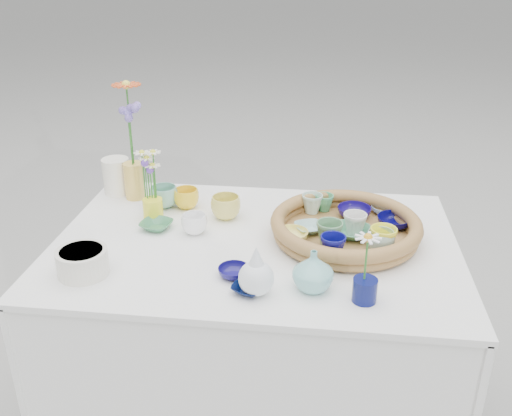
# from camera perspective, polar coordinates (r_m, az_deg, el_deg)

# --- Properties ---
(wicker_tray) EXTENTS (0.47, 0.47, 0.08)m
(wicker_tray) POSITION_cam_1_polar(r_m,az_deg,el_deg) (1.81, 8.94, -1.96)
(wicker_tray) COLOR brown
(wicker_tray) RESTS_ON display_table
(tray_ceramic_0) EXTENTS (0.14, 0.14, 0.03)m
(tray_ceramic_0) POSITION_cam_1_polar(r_m,az_deg,el_deg) (1.93, 9.79, -0.40)
(tray_ceramic_0) COLOR #140956
(tray_ceramic_0) RESTS_ON wicker_tray
(tray_ceramic_1) EXTENTS (0.13, 0.13, 0.03)m
(tray_ceramic_1) POSITION_cam_1_polar(r_m,az_deg,el_deg) (1.89, 13.67, -1.34)
(tray_ceramic_1) COLOR #070548
(tray_ceramic_1) RESTS_ON wicker_tray
(tray_ceramic_2) EXTENTS (0.10, 0.10, 0.08)m
(tray_ceramic_2) POSITION_cam_1_polar(r_m,az_deg,el_deg) (1.73, 12.56, -3.09)
(tray_ceramic_2) COLOR yellow
(tray_ceramic_2) RESTS_ON wicker_tray
(tray_ceramic_3) EXTENTS (0.14, 0.14, 0.03)m
(tray_ceramic_3) POSITION_cam_1_polar(r_m,az_deg,el_deg) (1.80, 9.49, -2.39)
(tray_ceramic_3) COLOR #49946A
(tray_ceramic_3) RESTS_ON wicker_tray
(tray_ceramic_4) EXTENTS (0.09, 0.09, 0.08)m
(tray_ceramic_4) POSITION_cam_1_polar(r_m,az_deg,el_deg) (1.73, 7.35, -2.53)
(tray_ceramic_4) COLOR #55875C
(tray_ceramic_4) RESTS_ON wicker_tray
(tray_ceramic_5) EXTENTS (0.12, 0.12, 0.02)m
(tray_ceramic_5) POSITION_cam_1_polar(r_m,az_deg,el_deg) (1.82, 5.36, -2.00)
(tray_ceramic_5) COLOR #8BB7B2
(tray_ceramic_5) RESTS_ON wicker_tray
(tray_ceramic_6) EXTENTS (0.08, 0.08, 0.07)m
(tray_ceramic_6) POSITION_cam_1_polar(r_m,az_deg,el_deg) (1.93, 5.63, 0.43)
(tray_ceramic_6) COLOR #B1D2BF
(tray_ceramic_6) RESTS_ON wicker_tray
(tray_ceramic_7) EXTENTS (0.09, 0.09, 0.07)m
(tray_ceramic_7) POSITION_cam_1_polar(r_m,az_deg,el_deg) (1.81, 9.84, -1.57)
(tray_ceramic_7) COLOR silver
(tray_ceramic_7) RESTS_ON wicker_tray
(tray_ceramic_8) EXTENTS (0.09, 0.09, 0.03)m
(tray_ceramic_8) POSITION_cam_1_polar(r_m,az_deg,el_deg) (1.98, 12.61, -0.15)
(tray_ceramic_8) COLOR #89B2FC
(tray_ceramic_8) RESTS_ON wicker_tray
(tray_ceramic_9) EXTENTS (0.10, 0.10, 0.07)m
(tray_ceramic_9) POSITION_cam_1_polar(r_m,az_deg,el_deg) (1.67, 7.69, -3.87)
(tray_ceramic_9) COLOR navy
(tray_ceramic_9) RESTS_ON wicker_tray
(tray_ceramic_10) EXTENTS (0.13, 0.13, 0.03)m
(tray_ceramic_10) POSITION_cam_1_polar(r_m,az_deg,el_deg) (1.76, 3.64, -2.77)
(tray_ceramic_10) COLOR #FFF171
(tray_ceramic_10) RESTS_ON wicker_tray
(tray_ceramic_11) EXTENTS (0.09, 0.09, 0.07)m
(tray_ceramic_11) POSITION_cam_1_polar(r_m,az_deg,el_deg) (1.72, 12.34, -3.27)
(tray_ceramic_11) COLOR #94B4A6
(tray_ceramic_11) RESTS_ON wicker_tray
(tray_ceramic_12) EXTENTS (0.07, 0.07, 0.06)m
(tray_ceramic_12) POSITION_cam_1_polar(r_m,az_deg,el_deg) (1.96, 6.85, 0.54)
(tray_ceramic_12) COLOR #4AA86F
(tray_ceramic_12) RESTS_ON wicker_tray
(loose_ceramic_0) EXTENTS (0.12, 0.12, 0.07)m
(loose_ceramic_0) POSITION_cam_1_polar(r_m,az_deg,el_deg) (2.02, -6.98, 0.96)
(loose_ceramic_0) COLOR yellow
(loose_ceramic_0) RESTS_ON display_table
(loose_ceramic_1) EXTENTS (0.13, 0.13, 0.08)m
(loose_ceramic_1) POSITION_cam_1_polar(r_m,az_deg,el_deg) (1.93, -3.04, 0.07)
(loose_ceramic_1) COLOR #D8CB5A
(loose_ceramic_1) RESTS_ON display_table
(loose_ceramic_2) EXTENTS (0.12, 0.12, 0.02)m
(loose_ceramic_2) POSITION_cam_1_polar(r_m,az_deg,el_deg) (1.89, -9.93, -1.71)
(loose_ceramic_2) COLOR #3A7C50
(loose_ceramic_2) RESTS_ON display_table
(loose_ceramic_3) EXTENTS (0.10, 0.10, 0.07)m
(loose_ceramic_3) POSITION_cam_1_polar(r_m,az_deg,el_deg) (1.84, -6.19, -1.60)
(loose_ceramic_3) COLOR white
(loose_ceramic_3) RESTS_ON display_table
(loose_ceramic_4) EXTENTS (0.12, 0.12, 0.03)m
(loose_ceramic_4) POSITION_cam_1_polar(r_m,az_deg,el_deg) (1.61, -2.24, -6.41)
(loose_ceramic_4) COLOR #130E5A
(loose_ceramic_4) RESTS_ON display_table
(loose_ceramic_5) EXTENTS (0.10, 0.10, 0.08)m
(loose_ceramic_5) POSITION_cam_1_polar(r_m,az_deg,el_deg) (2.04, -9.19, 1.12)
(loose_ceramic_5) COLOR #78B5A3
(loose_ceramic_5) RESTS_ON display_table
(loose_ceramic_6) EXTENTS (0.12, 0.12, 0.02)m
(loose_ceramic_6) POSITION_cam_1_polar(r_m,az_deg,el_deg) (1.54, -0.70, -8.05)
(loose_ceramic_6) COLOR #010C34
(loose_ceramic_6) RESTS_ON display_table
(fluted_bowl) EXTENTS (0.19, 0.19, 0.07)m
(fluted_bowl) POSITION_cam_1_polar(r_m,az_deg,el_deg) (1.68, -16.96, -5.19)
(fluted_bowl) COLOR silver
(fluted_bowl) RESTS_ON display_table
(bud_vase_paleblue) EXTENTS (0.13, 0.13, 0.15)m
(bud_vase_paleblue) POSITION_cam_1_polar(r_m,az_deg,el_deg) (1.50, 0.02, -6.20)
(bud_vase_paleblue) COLOR white
(bud_vase_paleblue) RESTS_ON display_table
(bud_vase_seafoam) EXTENTS (0.15, 0.15, 0.12)m
(bud_vase_seafoam) POSITION_cam_1_polar(r_m,az_deg,el_deg) (1.53, 5.73, -6.24)
(bud_vase_seafoam) COLOR #77BDB8
(bud_vase_seafoam) RESTS_ON display_table
(bud_vase_cobalt) EXTENTS (0.08, 0.08, 0.06)m
(bud_vase_cobalt) POSITION_cam_1_polar(r_m,az_deg,el_deg) (1.52, 10.82, -8.07)
(bud_vase_cobalt) COLOR #0A104C
(bud_vase_cobalt) RESTS_ON display_table
(single_daisy) EXTENTS (0.08, 0.08, 0.14)m
(single_daisy) POSITION_cam_1_polar(r_m,az_deg,el_deg) (1.48, 10.95, -4.99)
(single_daisy) COLOR white
(single_daisy) RESTS_ON bud_vase_cobalt
(tall_vase_yellow) EXTENTS (0.08, 0.08, 0.13)m
(tall_vase_yellow) POSITION_cam_1_polar(r_m,az_deg,el_deg) (2.12, -12.07, 2.69)
(tall_vase_yellow) COLOR #EABF52
(tall_vase_yellow) RESTS_ON display_table
(gerbera) EXTENTS (0.13, 0.13, 0.30)m
(gerbera) POSITION_cam_1_polar(r_m,az_deg,el_deg) (2.05, -12.48, 8.10)
(gerbera) COLOR #E05120
(gerbera) RESTS_ON tall_vase_yellow
(hydrangea) EXTENTS (0.09, 0.09, 0.26)m
(hydrangea) POSITION_cam_1_polar(r_m,az_deg,el_deg) (2.05, -12.45, 6.67)
(hydrangea) COLOR #735EBA
(hydrangea) RESTS_ON tall_vase_yellow
(white_pitcher) EXTENTS (0.17, 0.15, 0.13)m
(white_pitcher) POSITION_cam_1_polar(r_m,az_deg,el_deg) (2.18, -13.78, 3.13)
(white_pitcher) COLOR white
(white_pitcher) RESTS_ON display_table
(daisy_cup) EXTENTS (0.08, 0.08, 0.07)m
(daisy_cup) POSITION_cam_1_polar(r_m,az_deg,el_deg) (1.95, -10.26, -0.10)
(daisy_cup) COLOR yellow
(daisy_cup) RESTS_ON display_table
(daisy_posy) EXTENTS (0.11, 0.11, 0.16)m
(daisy_posy) POSITION_cam_1_polar(r_m,az_deg,el_deg) (1.92, -10.63, 3.20)
(daisy_posy) COLOR white
(daisy_posy) RESTS_ON daisy_cup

